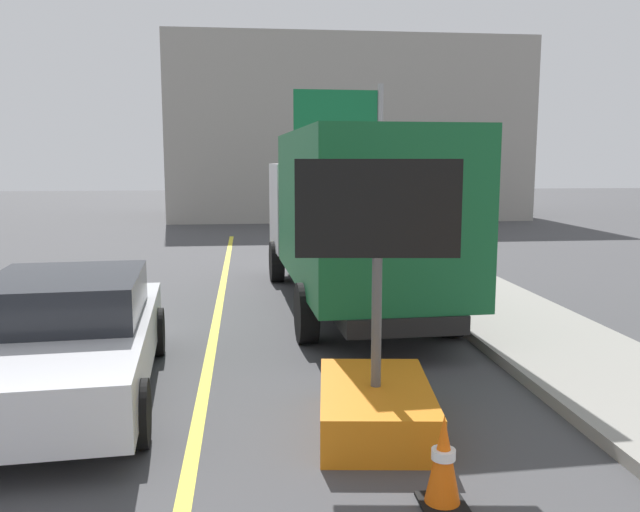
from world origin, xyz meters
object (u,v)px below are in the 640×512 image
(box_truck, at_px, (352,213))
(highway_guide_sign, at_px, (355,136))
(pickup_car, at_px, (65,337))
(traffic_cone_mid_lane, at_px, (443,461))
(arrow_board_trailer, at_px, (376,383))

(box_truck, xyz_separation_m, highway_guide_sign, (1.50, 8.70, 1.69))
(pickup_car, relative_size, traffic_cone_mid_lane, 6.33)
(arrow_board_trailer, height_order, traffic_cone_mid_lane, arrow_board_trailer)
(pickup_car, bearing_deg, highway_guide_sign, 66.92)
(arrow_board_trailer, relative_size, traffic_cone_mid_lane, 3.63)
(arrow_board_trailer, bearing_deg, highway_guide_sign, 81.44)
(box_truck, relative_size, highway_guide_sign, 1.57)
(arrow_board_trailer, relative_size, box_truck, 0.34)
(traffic_cone_mid_lane, bearing_deg, box_truck, 86.83)
(pickup_car, height_order, traffic_cone_mid_lane, pickup_car)
(arrow_board_trailer, xyz_separation_m, box_truck, (0.62, 5.41, 1.26))
(box_truck, distance_m, traffic_cone_mid_lane, 7.06)
(highway_guide_sign, height_order, traffic_cone_mid_lane, highway_guide_sign)
(arrow_board_trailer, bearing_deg, traffic_cone_mid_lane, -81.10)
(arrow_board_trailer, height_order, box_truck, box_truck)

